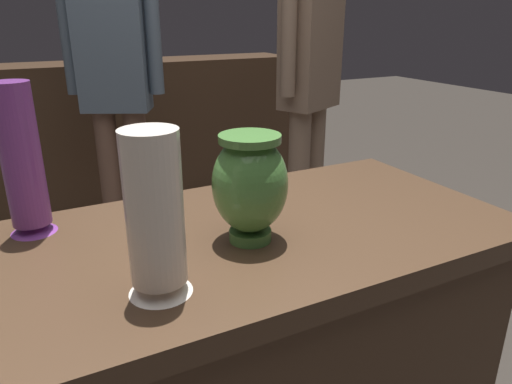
{
  "coord_description": "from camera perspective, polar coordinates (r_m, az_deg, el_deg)",
  "views": [
    {
      "loc": [
        -0.48,
        -0.89,
        1.27
      ],
      "look_at": [
        -0.03,
        -0.02,
        0.9
      ],
      "focal_mm": 33.38,
      "sensor_mm": 36.0,
      "label": 1
    }
  ],
  "objects": [
    {
      "name": "visitor_center_back",
      "position": [
        2.46,
        -16.55,
        13.04
      ],
      "size": [
        0.43,
        0.3,
        1.66
      ],
      "rotation": [
        0.0,
        0.0,
        2.69
      ],
      "color": "brown",
      "rests_on": "ground_plane"
    },
    {
      "name": "vase_tall_behind",
      "position": [
        0.82,
        -12.0,
        -3.03
      ],
      "size": [
        0.11,
        0.11,
        0.3
      ],
      "color": "silver",
      "rests_on": "display_plinth"
    },
    {
      "name": "vase_centerpiece",
      "position": [
        1.0,
        -0.73,
        0.94
      ],
      "size": [
        0.16,
        0.16,
        0.24
      ],
      "color": "#477A38",
      "rests_on": "display_plinth"
    },
    {
      "name": "vase_left_accent",
      "position": [
        1.15,
        -26.23,
        3.17
      ],
      "size": [
        0.1,
        0.1,
        0.34
      ],
      "color": "#7A388E",
      "rests_on": "display_plinth"
    },
    {
      "name": "visitor_near_right",
      "position": [
        2.42,
        6.47,
        13.81
      ],
      "size": [
        0.43,
        0.3,
        1.67
      ],
      "rotation": [
        0.0,
        0.0,
        3.6
      ],
      "color": "#846B56",
      "rests_on": "ground_plane"
    },
    {
      "name": "display_plinth",
      "position": [
        1.33,
        0.58,
        -19.82
      ],
      "size": [
        1.2,
        0.64,
        0.8
      ],
      "color": "#422D1E",
      "rests_on": "ground_plane"
    },
    {
      "name": "back_display_shelf",
      "position": [
        3.23,
        -18.1,
        5.74
      ],
      "size": [
        2.6,
        0.4,
        0.99
      ],
      "color": "#422D1E",
      "rests_on": "ground_plane"
    },
    {
      "name": "shelf_vase_center",
      "position": [
        3.15,
        -19.32,
        15.76
      ],
      "size": [
        0.11,
        0.11,
        0.22
      ],
      "color": "red",
      "rests_on": "back_display_shelf"
    }
  ]
}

